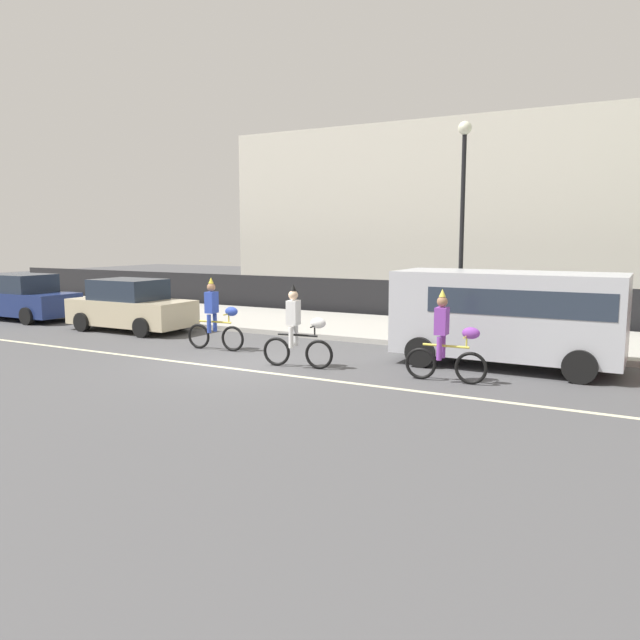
{
  "coord_description": "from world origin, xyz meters",
  "views": [
    {
      "loc": [
        8.58,
        -11.74,
        2.97
      ],
      "look_at": [
        1.53,
        1.2,
        1.0
      ],
      "focal_mm": 35.0,
      "sensor_mm": 36.0,
      "label": 1
    }
  ],
  "objects_px": {
    "parade_cyclist_zebra": "(298,331)",
    "parade_cyclist_purple": "(447,342)",
    "parked_van_silver": "(510,312)",
    "parked_car_beige": "(131,306)",
    "parade_cyclist_cobalt": "(216,318)",
    "parked_car_navy": "(24,298)",
    "street_lamp_post": "(463,199)"
  },
  "relations": [
    {
      "from": "parade_cyclist_zebra",
      "to": "parked_van_silver",
      "type": "xyz_separation_m",
      "value": [
        4.22,
        2.37,
        0.44
      ]
    },
    {
      "from": "parade_cyclist_cobalt",
      "to": "parade_cyclist_purple",
      "type": "distance_m",
      "value": 6.48
    },
    {
      "from": "parade_cyclist_zebra",
      "to": "parade_cyclist_purple",
      "type": "height_order",
      "value": "same"
    },
    {
      "from": "parked_van_silver",
      "to": "parade_cyclist_purple",
      "type": "bearing_deg",
      "value": -110.78
    },
    {
      "from": "parade_cyclist_purple",
      "to": "parked_car_beige",
      "type": "relative_size",
      "value": 0.47
    },
    {
      "from": "parade_cyclist_cobalt",
      "to": "parked_van_silver",
      "type": "distance_m",
      "value": 7.42
    },
    {
      "from": "parked_car_navy",
      "to": "parked_car_beige",
      "type": "relative_size",
      "value": 1.0
    },
    {
      "from": "parade_cyclist_purple",
      "to": "parked_car_navy",
      "type": "relative_size",
      "value": 0.47
    },
    {
      "from": "parade_cyclist_cobalt",
      "to": "parked_car_navy",
      "type": "xyz_separation_m",
      "value": [
        -9.88,
        1.56,
        -0.06
      ]
    },
    {
      "from": "parade_cyclist_purple",
      "to": "parked_car_navy",
      "type": "height_order",
      "value": "parade_cyclist_purple"
    },
    {
      "from": "parked_van_silver",
      "to": "parade_cyclist_zebra",
      "type": "bearing_deg",
      "value": -150.62
    },
    {
      "from": "parked_car_beige",
      "to": "street_lamp_post",
      "type": "bearing_deg",
      "value": 13.69
    },
    {
      "from": "parade_cyclist_purple",
      "to": "street_lamp_post",
      "type": "bearing_deg",
      "value": 102.95
    },
    {
      "from": "parade_cyclist_zebra",
      "to": "parked_car_navy",
      "type": "xyz_separation_m",
      "value": [
        -12.92,
        2.44,
        -0.06
      ]
    },
    {
      "from": "parked_van_silver",
      "to": "street_lamp_post",
      "type": "bearing_deg",
      "value": 128.15
    },
    {
      "from": "parade_cyclist_zebra",
      "to": "parked_car_navy",
      "type": "relative_size",
      "value": 0.47
    },
    {
      "from": "parade_cyclist_cobalt",
      "to": "parade_cyclist_zebra",
      "type": "bearing_deg",
      "value": -16.11
    },
    {
      "from": "parked_van_silver",
      "to": "parked_car_navy",
      "type": "relative_size",
      "value": 1.22
    },
    {
      "from": "parade_cyclist_zebra",
      "to": "parade_cyclist_purple",
      "type": "xyz_separation_m",
      "value": [
        3.4,
        0.23,
        0.0
      ]
    },
    {
      "from": "parked_car_navy",
      "to": "street_lamp_post",
      "type": "relative_size",
      "value": 0.7
    },
    {
      "from": "parade_cyclist_cobalt",
      "to": "parade_cyclist_purple",
      "type": "bearing_deg",
      "value": -5.75
    },
    {
      "from": "parked_car_beige",
      "to": "street_lamp_post",
      "type": "relative_size",
      "value": 0.7
    },
    {
      "from": "parked_car_navy",
      "to": "parked_van_silver",
      "type": "bearing_deg",
      "value": -0.22
    },
    {
      "from": "parade_cyclist_purple",
      "to": "parked_car_beige",
      "type": "bearing_deg",
      "value": 169.22
    },
    {
      "from": "parked_car_beige",
      "to": "parade_cyclist_cobalt",
      "type": "bearing_deg",
      "value": -17.67
    },
    {
      "from": "parade_cyclist_cobalt",
      "to": "street_lamp_post",
      "type": "relative_size",
      "value": 0.33
    },
    {
      "from": "parade_cyclist_zebra",
      "to": "parked_van_silver",
      "type": "bearing_deg",
      "value": 29.38
    },
    {
      "from": "parade_cyclist_purple",
      "to": "street_lamp_post",
      "type": "height_order",
      "value": "street_lamp_post"
    },
    {
      "from": "parade_cyclist_purple",
      "to": "parked_car_beige",
      "type": "height_order",
      "value": "parade_cyclist_purple"
    },
    {
      "from": "parked_van_silver",
      "to": "street_lamp_post",
      "type": "relative_size",
      "value": 0.85
    },
    {
      "from": "parked_van_silver",
      "to": "parked_car_beige",
      "type": "xyz_separation_m",
      "value": [
        -11.76,
        -0.06,
        -0.5
      ]
    },
    {
      "from": "parked_van_silver",
      "to": "parked_car_beige",
      "type": "distance_m",
      "value": 11.77
    }
  ]
}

